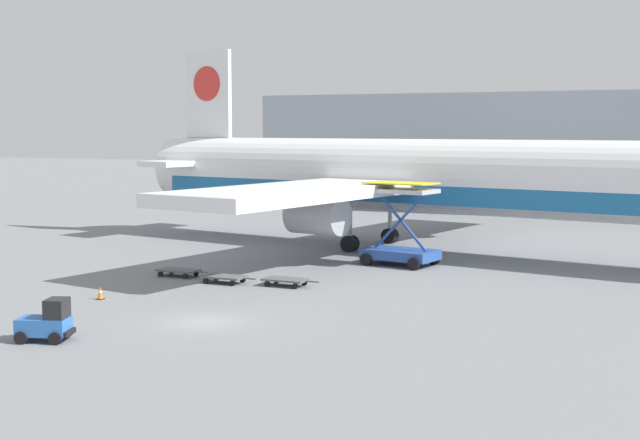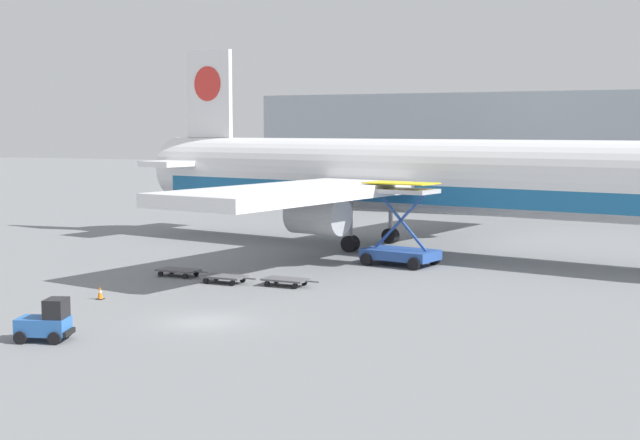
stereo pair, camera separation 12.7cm
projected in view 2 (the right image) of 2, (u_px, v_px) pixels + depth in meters
ground_plane at (205, 322)px, 45.38m from camera, size 400.00×400.00×0.00m
airplane_main at (407, 178)px, 71.46m from camera, size 57.61×48.65×17.00m
scissor_lift_loader at (401, 234)px, 64.06m from camera, size 5.66×4.18×5.98m
baggage_tug_foreground at (47, 322)px, 41.22m from camera, size 2.76×2.28×2.00m
baggage_dolly_lead at (179, 271)px, 59.37m from camera, size 3.71×1.55×0.48m
baggage_dolly_second at (225, 277)px, 56.73m from camera, size 3.71×1.55×0.48m
baggage_dolly_third at (286, 280)px, 55.65m from camera, size 3.71×1.55×0.48m
traffic_cone_near at (100, 293)px, 51.37m from camera, size 0.40×0.40×0.78m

